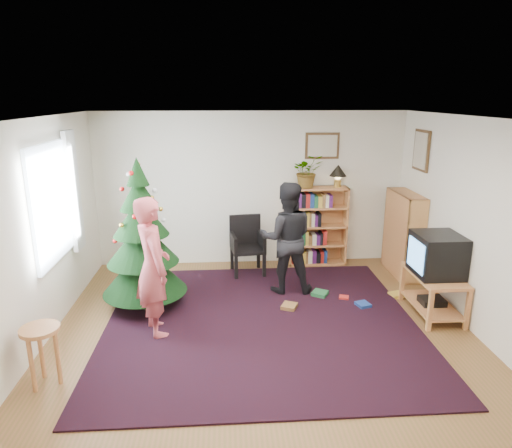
{
  "coord_description": "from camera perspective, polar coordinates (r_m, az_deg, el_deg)",
  "views": [
    {
      "loc": [
        -0.42,
        -4.81,
        2.73
      ],
      "look_at": [
        -0.02,
        0.94,
        1.1
      ],
      "focal_mm": 32.0,
      "sensor_mm": 36.0,
      "label": 1
    }
  ],
  "objects": [
    {
      "name": "floor",
      "position": [
        5.55,
        0.91,
        -13.71
      ],
      "size": [
        5.0,
        5.0,
        0.0
      ],
      "primitive_type": "plane",
      "color": "brown",
      "rests_on": "ground"
    },
    {
      "name": "ceiling",
      "position": [
        4.83,
        1.04,
        13.05
      ],
      "size": [
        5.0,
        5.0,
        0.0
      ],
      "primitive_type": "plane",
      "rotation": [
        3.14,
        0.0,
        0.0
      ],
      "color": "white",
      "rests_on": "wall_back"
    },
    {
      "name": "wall_back",
      "position": [
        7.47,
        -0.66,
        4.36
      ],
      "size": [
        5.0,
        0.02,
        2.5
      ],
      "primitive_type": "cube",
      "color": "silver",
      "rests_on": "floor"
    },
    {
      "name": "wall_front",
      "position": [
        2.77,
        5.53,
        -16.58
      ],
      "size": [
        5.0,
        0.02,
        2.5
      ],
      "primitive_type": "cube",
      "color": "silver",
      "rests_on": "floor"
    },
    {
      "name": "wall_left",
      "position": [
        5.45,
        -26.26,
        -1.67
      ],
      "size": [
        0.02,
        5.0,
        2.5
      ],
      "primitive_type": "cube",
      "color": "silver",
      "rests_on": "floor"
    },
    {
      "name": "wall_right",
      "position": [
        5.81,
        26.34,
        -0.65
      ],
      "size": [
        0.02,
        5.0,
        2.5
      ],
      "primitive_type": "cube",
      "color": "silver",
      "rests_on": "floor"
    },
    {
      "name": "rug",
      "position": [
        5.8,
        0.66,
        -12.17
      ],
      "size": [
        3.8,
        3.6,
        0.02
      ],
      "primitive_type": "cube",
      "color": "black",
      "rests_on": "floor"
    },
    {
      "name": "window_pane",
      "position": [
        5.92,
        -24.17,
        2.38
      ],
      "size": [
        0.04,
        1.2,
        1.4
      ],
      "primitive_type": "cube",
      "color": "silver",
      "rests_on": "wall_left"
    },
    {
      "name": "curtain",
      "position": [
        6.55,
        -21.81,
        3.82
      ],
      "size": [
        0.06,
        0.35,
        1.6
      ],
      "primitive_type": "cube",
      "color": "silver",
      "rests_on": "wall_left"
    },
    {
      "name": "picture_back",
      "position": [
        7.49,
        8.28,
        9.65
      ],
      "size": [
        0.55,
        0.03,
        0.42
      ],
      "color": "#4C3319",
      "rests_on": "wall_back"
    },
    {
      "name": "picture_right",
      "position": [
        7.21,
        19.98,
        8.64
      ],
      "size": [
        0.03,
        0.5,
        0.6
      ],
      "color": "#4C3319",
      "rests_on": "wall_right"
    },
    {
      "name": "christmas_tree",
      "position": [
        6.11,
        -14.0,
        -2.8
      ],
      "size": [
        1.1,
        1.1,
        2.0
      ],
      "rotation": [
        0.0,
        0.0,
        -0.24
      ],
      "color": "#3F2816",
      "rests_on": "rug"
    },
    {
      "name": "bookshelf_back",
      "position": [
        7.59,
        7.7,
        -0.14
      ],
      "size": [
        0.95,
        0.3,
        1.3
      ],
      "color": "#BF8344",
      "rests_on": "floor"
    },
    {
      "name": "bookshelf_right",
      "position": [
        7.45,
        17.95,
        -1.09
      ],
      "size": [
        0.3,
        0.95,
        1.3
      ],
      "rotation": [
        0.0,
        0.0,
        1.57
      ],
      "color": "#BF8344",
      "rests_on": "floor"
    },
    {
      "name": "tv_stand",
      "position": [
        6.32,
        21.28,
        -7.71
      ],
      "size": [
        0.52,
        0.94,
        0.55
      ],
      "color": "#BF8344",
      "rests_on": "floor"
    },
    {
      "name": "crt_tv",
      "position": [
        6.15,
        21.7,
        -3.56
      ],
      "size": [
        0.55,
        0.6,
        0.52
      ],
      "color": "black",
      "rests_on": "tv_stand"
    },
    {
      "name": "armchair",
      "position": [
        7.22,
        -1.1,
        -2.31
      ],
      "size": [
        0.56,
        0.56,
        0.91
      ],
      "rotation": [
        0.0,
        0.0,
        0.13
      ],
      "color": "black",
      "rests_on": "rug"
    },
    {
      "name": "stool",
      "position": [
        4.94,
        -25.28,
        -13.04
      ],
      "size": [
        0.37,
        0.37,
        0.61
      ],
      "color": "#BF8344",
      "rests_on": "floor"
    },
    {
      "name": "person_standing",
      "position": [
        5.39,
        -12.77,
        -5.27
      ],
      "size": [
        0.61,
        0.71,
        1.66
      ],
      "primitive_type": "imported",
      "rotation": [
        0.0,
        0.0,
        1.99
      ],
      "color": "#B8494F",
      "rests_on": "rug"
    },
    {
      "name": "person_by_chair",
      "position": [
        6.41,
        3.84,
        -1.78
      ],
      "size": [
        0.82,
        0.66,
        1.6
      ],
      "primitive_type": "imported",
      "rotation": [
        0.0,
        0.0,
        3.07
      ],
      "color": "black",
      "rests_on": "rug"
    },
    {
      "name": "potted_plant",
      "position": [
        7.36,
        6.42,
        6.59
      ],
      "size": [
        0.52,
        0.47,
        0.53
      ],
      "primitive_type": "imported",
      "rotation": [
        0.0,
        0.0,
        0.12
      ],
      "color": "gray",
      "rests_on": "bookshelf_back"
    },
    {
      "name": "table_lamp",
      "position": [
        7.47,
        10.22,
        6.42
      ],
      "size": [
        0.27,
        0.27,
        0.36
      ],
      "color": "#A57F33",
      "rests_on": "bookshelf_back"
    },
    {
      "name": "floor_clutter",
      "position": [
        6.45,
        10.83,
        -9.16
      ],
      "size": [
        1.77,
        0.58,
        0.08
      ],
      "color": "#A51E19",
      "rests_on": "rug"
    }
  ]
}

